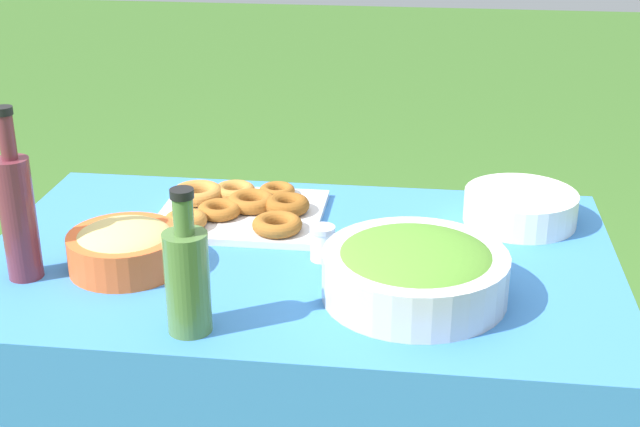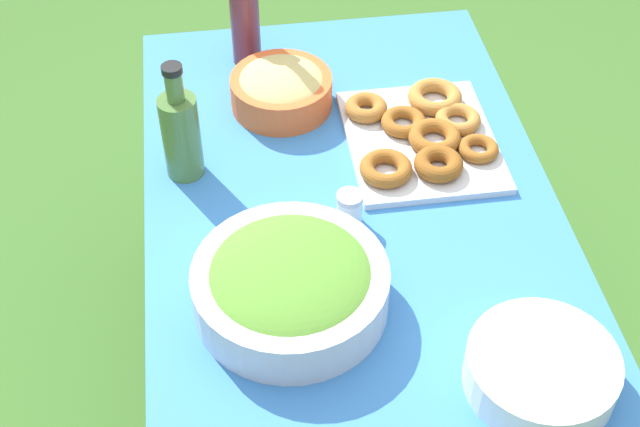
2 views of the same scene
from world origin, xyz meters
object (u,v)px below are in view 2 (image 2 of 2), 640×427
pasta_bowl (281,88)px  olive_oil_bottle (181,133)px  plate_stack (541,370)px  donut_platter (422,135)px  wine_bottle (244,11)px  salad_bowl (290,284)px

pasta_bowl → olive_oil_bottle: olive_oil_bottle is taller
plate_stack → olive_oil_bottle: (0.62, 0.56, 0.07)m
donut_platter → olive_oil_bottle: (-0.02, 0.51, 0.08)m
plate_stack → pasta_bowl: bearing=22.8°
pasta_bowl → wine_bottle: (0.19, 0.06, 0.09)m
donut_platter → wine_bottle: size_ratio=1.11×
plate_stack → wine_bottle: wine_bottle is taller
donut_platter → plate_stack: 0.64m
pasta_bowl → olive_oil_bottle: bearing=130.7°
wine_bottle → pasta_bowl: bearing=-161.5°
pasta_bowl → olive_oil_bottle: 0.30m
pasta_bowl → olive_oil_bottle: (-0.19, 0.22, 0.06)m
pasta_bowl → wine_bottle: wine_bottle is taller
donut_platter → plate_stack: size_ratio=1.53×
donut_platter → plate_stack: plate_stack is taller
wine_bottle → salad_bowl: bearing=-179.0°
donut_platter → plate_stack: (-0.63, -0.05, 0.01)m
pasta_bowl → salad_bowl: bearing=175.2°
salad_bowl → donut_platter: salad_bowl is taller
salad_bowl → olive_oil_bottle: size_ratio=1.31×
pasta_bowl → plate_stack: size_ratio=0.90×
donut_platter → pasta_bowl: bearing=58.6°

